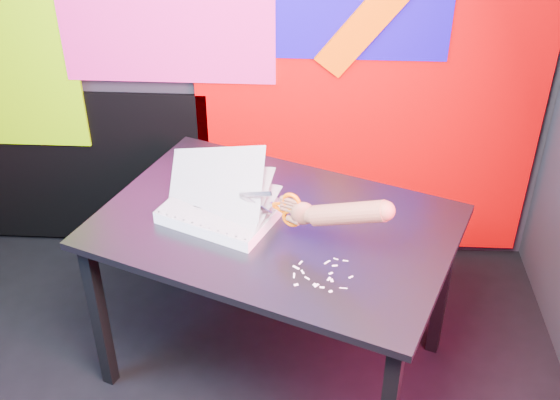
{
  "coord_description": "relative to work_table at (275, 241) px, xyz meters",
  "views": [
    {
      "loc": [
        0.4,
        -1.46,
        2.29
      ],
      "look_at": [
        0.29,
        0.63,
        0.87
      ],
      "focal_mm": 45.0,
      "sensor_mm": 36.0,
      "label": 1
    }
  ],
  "objects": [
    {
      "name": "backdrop",
      "position": [
        -0.21,
        0.81,
        0.29
      ],
      "size": [
        2.88,
        0.05,
        2.08
      ],
      "color": "#C20002",
      "rests_on": "ground"
    },
    {
      "name": "scissors",
      "position": [
        0.05,
        -0.09,
        0.21
      ],
      "size": [
        0.23,
        0.11,
        0.14
      ],
      "rotation": [
        0.0,
        0.0,
        -0.42
      ],
      "color": "#B3B3B3",
      "rests_on": "printout_stack"
    },
    {
      "name": "room",
      "position": [
        -0.27,
        -0.65,
        0.68
      ],
      "size": [
        3.01,
        3.01,
        2.71
      ],
      "color": "black",
      "rests_on": "ground"
    },
    {
      "name": "hand_forearm",
      "position": [
        0.23,
        -0.18,
        0.26
      ],
      "size": [
        0.38,
        0.2,
        0.19
      ],
      "rotation": [
        0.0,
        0.0,
        -0.42
      ],
      "color": "brown",
      "rests_on": "work_table"
    },
    {
      "name": "paper_clippings",
      "position": [
        0.17,
        -0.29,
        0.08
      ],
      "size": [
        0.21,
        0.18,
        0.0
      ],
      "color": "silver",
      "rests_on": "work_table"
    },
    {
      "name": "printout_stack",
      "position": [
        -0.21,
        0.03,
        0.11
      ],
      "size": [
        0.49,
        0.44,
        0.3
      ],
      "rotation": [
        0.0,
        0.0,
        -0.42
      ],
      "color": "white",
      "rests_on": "work_table"
    },
    {
      "name": "work_table",
      "position": [
        0.0,
        0.0,
        0.0
      ],
      "size": [
        1.53,
        1.29,
        0.75
      ],
      "rotation": [
        0.0,
        0.0,
        -0.38
      ],
      "color": "black",
      "rests_on": "ground"
    }
  ]
}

